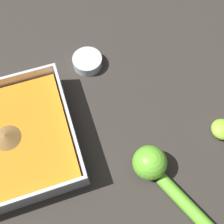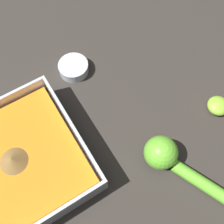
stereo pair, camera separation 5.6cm
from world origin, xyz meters
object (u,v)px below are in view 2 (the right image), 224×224
Objects in this scene: lemon_half at (218,106)px; spice_bowl at (74,68)px; lemon_squeezer at (172,160)px; square_dish at (18,164)px.

spice_bowl is at bearing 40.97° from lemon_half.
lemon_half is (0.05, -0.17, -0.02)m from lemon_squeezer.
square_dish is 1.25× the size of lemon_squeezer.
square_dish is 3.62× the size of spice_bowl.
square_dish is 0.26m from spice_bowl.
spice_bowl is at bearing -13.21° from lemon_squeezer.
lemon_squeezer is at bearing 105.14° from lemon_half.
lemon_squeezer is 4.30× the size of lemon_half.
lemon_half is at bearing -139.03° from spice_bowl.
lemon_half is (-0.26, -0.23, 0.00)m from spice_bowl.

